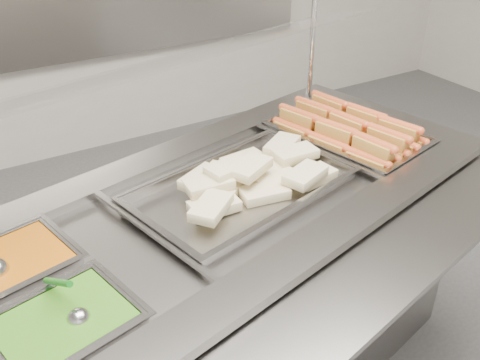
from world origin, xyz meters
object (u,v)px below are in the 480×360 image
steam_counter (230,299)px  serving_spoon (75,312)px  pan_wraps (242,192)px  sneeze_guard (178,63)px  pan_hotdogs (347,142)px

steam_counter → serving_spoon: size_ratio=11.23×
pan_wraps → serving_spoon: (-0.56, -0.26, 0.03)m
sneeze_guard → pan_hotdogs: sneeze_guard is taller
steam_counter → pan_wraps: pan_wraps is taller
pan_hotdogs → serving_spoon: serving_spoon is taller
steam_counter → serving_spoon: bearing=-153.3°
pan_wraps → serving_spoon: size_ratio=4.19×
pan_wraps → steam_counter: bearing=-167.0°
pan_hotdogs → serving_spoon: size_ratio=3.41×
steam_counter → sneeze_guard: size_ratio=1.21×
sneeze_guard → serving_spoon: sneeze_guard is taller
pan_wraps → serving_spoon: bearing=-154.5°
pan_wraps → sneeze_guard: bearing=118.3°
serving_spoon → steam_counter: bearing=26.7°
steam_counter → sneeze_guard: (-0.04, 0.19, 0.72)m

